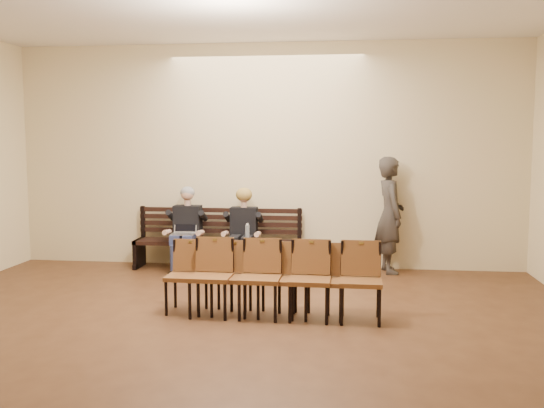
{
  "coord_description": "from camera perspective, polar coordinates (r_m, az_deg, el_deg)",
  "views": [
    {
      "loc": [
        1.25,
        -4.45,
        1.99
      ],
      "look_at": [
        0.21,
        4.05,
        1.09
      ],
      "focal_mm": 40.0,
      "sensor_mm": 36.0,
      "label": 1
    }
  ],
  "objects": [
    {
      "name": "laptop",
      "position": [
        9.26,
        -8.37,
        -2.87
      ],
      "size": [
        0.41,
        0.35,
        0.26
      ],
      "primitive_type": "cube",
      "rotation": [
        0.0,
        0.0,
        -0.24
      ],
      "color": "silver",
      "rests_on": "bench"
    },
    {
      "name": "chair_row_back",
      "position": [
        6.96,
        -1.69,
        -7.08
      ],
      "size": [
        2.05,
        0.52,
        0.84
      ],
      "primitive_type": "cube",
      "rotation": [
        0.0,
        0.0,
        -0.03
      ],
      "color": "brown",
      "rests_on": "ground"
    },
    {
      "name": "chair_row_front",
      "position": [
        6.83,
        1.18,
        -7.14
      ],
      "size": [
        2.16,
        0.52,
        0.88
      ],
      "primitive_type": "cube",
      "rotation": [
        0.0,
        0.0,
        -0.02
      ],
      "color": "brown",
      "rests_on": "ground"
    },
    {
      "name": "bag",
      "position": [
        9.41,
        2.96,
        -5.39
      ],
      "size": [
        0.4,
        0.3,
        0.28
      ],
      "primitive_type": "cube",
      "rotation": [
        0.0,
        0.0,
        -0.14
      ],
      "color": "black",
      "rests_on": "ground"
    },
    {
      "name": "ground",
      "position": [
        5.03,
        -8.34,
        -17.41
      ],
      "size": [
        10.0,
        10.0,
        0.0
      ],
      "primitive_type": "plane",
      "color": "brown",
      "rests_on": "ground"
    },
    {
      "name": "water_bottle",
      "position": [
        8.95,
        -2.33,
        -3.27
      ],
      "size": [
        0.07,
        0.07,
        0.21
      ],
      "primitive_type": "cylinder",
      "rotation": [
        0.0,
        0.0,
        0.11
      ],
      "color": "silver",
      "rests_on": "bench"
    },
    {
      "name": "seated_man",
      "position": [
        9.41,
        -8.08,
        -2.48
      ],
      "size": [
        0.51,
        0.71,
        1.24
      ],
      "primitive_type": null,
      "color": "black",
      "rests_on": "ground"
    },
    {
      "name": "bench",
      "position": [
        9.48,
        -5.15,
        -4.79
      ],
      "size": [
        2.6,
        0.9,
        0.45
      ],
      "primitive_type": "cube",
      "color": "black",
      "rests_on": "ground"
    },
    {
      "name": "seated_woman",
      "position": [
        9.22,
        -2.75,
        -2.83
      ],
      "size": [
        0.5,
        0.69,
        1.16
      ],
      "primitive_type": null,
      "color": "black",
      "rests_on": "ground"
    },
    {
      "name": "room_walls",
      "position": [
        5.41,
        -6.51,
        11.71
      ],
      "size": [
        8.02,
        10.01,
        3.51
      ],
      "color": "beige",
      "rests_on": "ground"
    },
    {
      "name": "passerby",
      "position": [
        9.28,
        11.05,
        -0.21
      ],
      "size": [
        0.63,
        0.82,
        2.02
      ],
      "primitive_type": "imported",
      "rotation": [
        0.0,
        0.0,
        1.78
      ],
      "color": "#332E29",
      "rests_on": "ground"
    }
  ]
}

